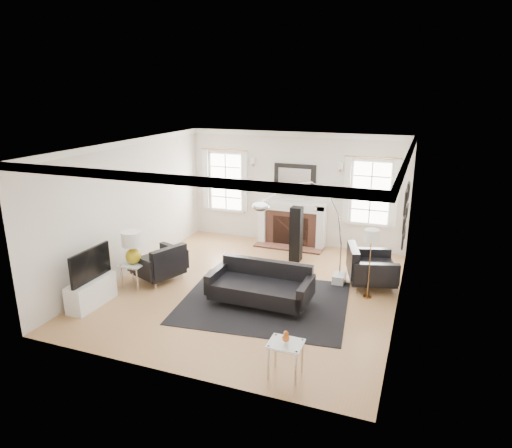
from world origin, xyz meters
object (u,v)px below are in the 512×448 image
at_px(arc_floor_lamp, 303,231).
at_px(armchair_right, 369,268).
at_px(gourd_lamp, 132,245).
at_px(coffee_table, 238,280).
at_px(fireplace, 292,224).
at_px(sofa, 261,286).
at_px(armchair_left, 160,264).

bearing_deg(arc_floor_lamp, armchair_right, 27.27).
bearing_deg(gourd_lamp, coffee_table, 7.20).
bearing_deg(gourd_lamp, armchair_right, 21.14).
relative_size(fireplace, sofa, 0.91).
height_order(armchair_left, armchair_right, armchair_right).
xyz_separation_m(armchair_left, armchair_right, (4.03, 1.23, 0.02)).
xyz_separation_m(armchair_right, arc_floor_lamp, (-1.21, -0.62, 0.82)).
height_order(sofa, coffee_table, sofa).
distance_m(fireplace, armchair_right, 2.82).
bearing_deg(coffee_table, armchair_left, 174.20).
xyz_separation_m(fireplace, sofa, (0.40, -3.31, -0.21)).
distance_m(sofa, arc_floor_lamp, 1.32).
bearing_deg(sofa, coffee_table, 172.63).
distance_m(armchair_left, gourd_lamp, 0.74).
relative_size(armchair_right, gourd_lamp, 1.82).
xyz_separation_m(armchair_left, arc_floor_lamp, (2.82, 0.60, 0.84)).
relative_size(sofa, arc_floor_lamp, 0.84).
height_order(fireplace, armchair_left, fireplace).
height_order(sofa, armchair_left, armchair_left).
xyz_separation_m(armchair_left, coffee_table, (1.80, -0.18, -0.01)).
bearing_deg(sofa, fireplace, 96.90).
height_order(fireplace, arc_floor_lamp, arc_floor_lamp).
bearing_deg(fireplace, armchair_right, -40.75).
relative_size(armchair_left, armchair_right, 0.99).
height_order(armchair_right, gourd_lamp, gourd_lamp).
relative_size(gourd_lamp, arc_floor_lamp, 0.30).
height_order(armchair_left, coffee_table, armchair_left).
bearing_deg(armchair_right, coffee_table, -147.68).
bearing_deg(armchair_right, gourd_lamp, -158.86).
xyz_separation_m(fireplace, armchair_right, (2.13, -1.84, -0.17)).
xyz_separation_m(coffee_table, gourd_lamp, (-2.11, -0.27, 0.52)).
xyz_separation_m(fireplace, arc_floor_lamp, (0.93, -2.46, 0.66)).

